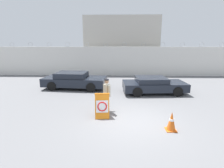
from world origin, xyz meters
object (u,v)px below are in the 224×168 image
at_px(barricade_sign, 102,105).
at_px(parked_car_rear_sedan, 153,85).
at_px(traffic_cone_near, 172,121).
at_px(security_guard, 107,94).
at_px(parked_car_front_coupe, 74,80).

relative_size(barricade_sign, parked_car_rear_sedan, 0.26).
xyz_separation_m(traffic_cone_near, parked_car_rear_sedan, (0.35, 5.38, 0.19)).
xyz_separation_m(security_guard, parked_car_front_coupe, (-2.75, 4.47, -0.29)).
bearing_deg(barricade_sign, security_guard, 71.58).
relative_size(traffic_cone_near, parked_car_front_coupe, 0.16).
bearing_deg(parked_car_front_coupe, parked_car_rear_sedan, -5.48).
bearing_deg(traffic_cone_near, barricade_sign, 156.77).
xyz_separation_m(barricade_sign, parked_car_front_coupe, (-2.58, 5.22, 0.07)).
bearing_deg(parked_car_rear_sedan, barricade_sign, -131.90).
xyz_separation_m(barricade_sign, security_guard, (0.18, 0.75, 0.35)).
height_order(barricade_sign, traffic_cone_near, barricade_sign).
height_order(traffic_cone_near, parked_car_front_coupe, parked_car_front_coupe).
height_order(barricade_sign, parked_car_front_coupe, parked_car_front_coupe).
bearing_deg(traffic_cone_near, parked_car_rear_sedan, 86.26).
relative_size(traffic_cone_near, parked_car_rear_sedan, 0.18).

